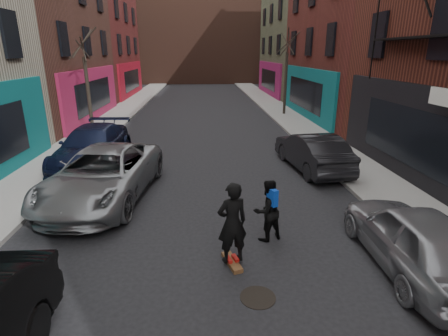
{
  "coord_description": "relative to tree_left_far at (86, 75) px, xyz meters",
  "views": [
    {
      "loc": [
        -0.02,
        -1.93,
        4.55
      ],
      "look_at": [
        0.56,
        6.89,
        1.6
      ],
      "focal_mm": 28.0,
      "sensor_mm": 36.0,
      "label": 1
    }
  ],
  "objects": [
    {
      "name": "parked_right_end",
      "position": [
        10.59,
        -6.65,
        -2.63
      ],
      "size": [
        2.12,
        4.71,
        1.5
      ],
      "primitive_type": "imported",
      "rotation": [
        0.0,
        0.0,
        3.26
      ],
      "color": "black",
      "rests_on": "ground"
    },
    {
      "name": "sidewalk_left",
      "position": [
        -0.05,
        12.0,
        -3.31
      ],
      "size": [
        2.5,
        84.0,
        0.13
      ],
      "primitive_type": "cube",
      "color": "gray",
      "rests_on": "ground"
    },
    {
      "name": "skateboard",
      "position": [
        6.8,
        -13.17,
        -3.33
      ],
      "size": [
        0.44,
        0.83,
        0.1
      ],
      "primitive_type": "cube",
      "rotation": [
        0.0,
        0.0,
        0.29
      ],
      "color": "brown",
      "rests_on": "ground"
    },
    {
      "name": "manhole",
      "position": [
        7.21,
        -14.34,
        -3.37
      ],
      "size": [
        0.83,
        0.83,
        0.01
      ],
      "primitive_type": "cylinder",
      "rotation": [
        0.0,
        0.0,
        0.21
      ],
      "color": "black",
      "rests_on": "ground"
    },
    {
      "name": "tree_right_far",
      "position": [
        12.4,
        6.0,
        0.15
      ],
      "size": [
        2.0,
        2.0,
        6.8
      ],
      "primitive_type": null,
      "color": "black",
      "rests_on": "sidewalk_right"
    },
    {
      "name": "skateboarder",
      "position": [
        6.8,
        -13.17,
        -2.35
      ],
      "size": [
        0.78,
        0.62,
        1.87
      ],
      "primitive_type": "imported",
      "rotation": [
        0.0,
        0.0,
        3.43
      ],
      "color": "black",
      "rests_on": "skateboard"
    },
    {
      "name": "sidewalk_right",
      "position": [
        12.45,
        12.0,
        -3.31
      ],
      "size": [
        2.5,
        84.0,
        0.13
      ],
      "primitive_type": "cube",
      "color": "gray",
      "rests_on": "ground"
    },
    {
      "name": "building_far",
      "position": [
        6.2,
        38.0,
        3.62
      ],
      "size": [
        40.0,
        10.0,
        14.0
      ],
      "primitive_type": "cube",
      "color": "#47281E",
      "rests_on": "ground"
    },
    {
      "name": "parked_left_far",
      "position": [
        3.0,
        -9.16,
        -2.56
      ],
      "size": [
        3.42,
        6.17,
        1.63
      ],
      "primitive_type": "imported",
      "rotation": [
        0.0,
        0.0,
        -0.12
      ],
      "color": "gray",
      "rests_on": "ground"
    },
    {
      "name": "parked_right_far",
      "position": [
        10.73,
        -13.55,
        -2.64
      ],
      "size": [
        1.84,
        4.36,
        1.47
      ],
      "primitive_type": "imported",
      "rotation": [
        0.0,
        0.0,
        3.12
      ],
      "color": "gray",
      "rests_on": "ground"
    },
    {
      "name": "parked_left_end",
      "position": [
        1.6,
        -5.47,
        -2.58
      ],
      "size": [
        2.54,
        5.62,
        1.6
      ],
      "primitive_type": "imported",
      "rotation": [
        0.0,
        0.0,
        -0.06
      ],
      "color": "black",
      "rests_on": "ground"
    },
    {
      "name": "pedestrian",
      "position": [
        7.78,
        -12.11,
        -2.57
      ],
      "size": [
        0.95,
        0.87,
        1.6
      ],
      "rotation": [
        0.0,
        0.0,
        3.56
      ],
      "color": "black",
      "rests_on": "ground"
    },
    {
      "name": "tree_left_far",
      "position": [
        0.0,
        0.0,
        0.0
      ],
      "size": [
        2.0,
        2.0,
        6.5
      ],
      "primitive_type": null,
      "color": "black",
      "rests_on": "sidewalk_left"
    }
  ]
}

